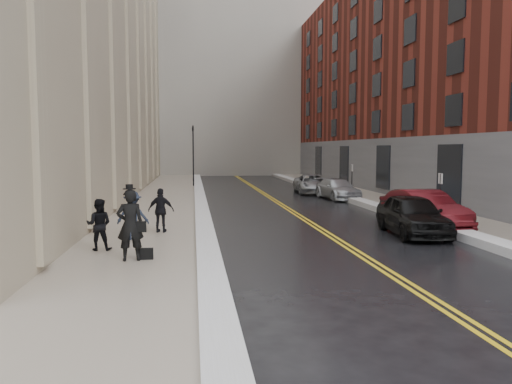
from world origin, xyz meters
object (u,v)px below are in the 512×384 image
object	(u,v)px
pedestrian_a	(99,225)
car_silver_near	(337,189)
car_silver_far	(313,184)
pedestrian_main	(130,225)
car_black	(413,215)
car_maroon	(424,209)
pedestrian_c	(161,210)
pedestrian_b	(133,215)

from	to	relation	value
pedestrian_a	car_silver_near	bearing A→B (deg)	-124.20
car_silver_far	pedestrian_main	world-z (taller)	pedestrian_main
car_black	car_silver_far	distance (m)	17.83
pedestrian_a	pedestrian_main	bearing A→B (deg)	129.04
pedestrian_main	pedestrian_a	world-z (taller)	pedestrian_main
car_black	car_silver_near	xyz separation A→B (m)	(1.09, 13.59, -0.12)
car_maroon	car_silver_far	size ratio (longest dim) A/B	0.95
car_silver_near	pedestrian_c	distance (m)	16.47
car_silver_far	car_black	bearing A→B (deg)	-87.45
car_silver_near	pedestrian_b	world-z (taller)	pedestrian_b
car_black	pedestrian_c	bearing A→B (deg)	179.50
pedestrian_main	pedestrian_b	size ratio (longest dim) A/B	1.20
pedestrian_main	pedestrian_a	distance (m)	1.98
car_black	car_silver_near	distance (m)	13.64
car_silver_near	car_maroon	bearing A→B (deg)	-95.78
car_maroon	pedestrian_main	world-z (taller)	pedestrian_main
car_silver_near	pedestrian_main	distance (m)	20.61
car_maroon	pedestrian_b	distance (m)	11.67
pedestrian_a	car_black	bearing A→B (deg)	-165.38
car_silver_far	pedestrian_c	world-z (taller)	pedestrian_c
car_maroon	pedestrian_b	size ratio (longest dim) A/B	2.85
car_black	pedestrian_main	bearing A→B (deg)	-154.14
car_black	car_silver_far	world-z (taller)	car_black
pedestrian_a	car_maroon	bearing A→B (deg)	-159.69
pedestrian_b	pedestrian_c	world-z (taller)	pedestrian_b
car_silver_far	pedestrian_c	distance (m)	19.57
pedestrian_b	pedestrian_c	bearing A→B (deg)	-117.52
car_maroon	car_silver_near	bearing A→B (deg)	85.18
car_maroon	car_silver_far	distance (m)	16.31
pedestrian_c	pedestrian_main	bearing A→B (deg)	92.80
car_black	pedestrian_b	xyz separation A→B (m)	(-10.32, -0.46, 0.21)
pedestrian_c	pedestrian_a	bearing A→B (deg)	70.95
pedestrian_c	car_silver_far	bearing A→B (deg)	-110.92
pedestrian_main	pedestrian_c	size ratio (longest dim) A/B	1.22
car_black	car_silver_far	bearing A→B (deg)	93.76
car_black	car_silver_far	size ratio (longest dim) A/B	0.91
pedestrian_main	pedestrian_b	distance (m)	3.33
car_silver_far	pedestrian_c	xyz separation A→B (m)	(-9.90, -16.88, 0.28)
car_black	car_silver_far	xyz separation A→B (m)	(0.45, 17.82, -0.08)
car_black	pedestrian_main	distance (m)	10.69
car_maroon	pedestrian_a	distance (m)	12.87
pedestrian_a	pedestrian_b	distance (m)	1.89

